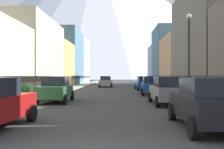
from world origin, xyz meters
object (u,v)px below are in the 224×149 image
at_px(car_right_2, 152,85).
at_px(car_right_1, 168,91).
at_px(streetlamp_right, 189,44).
at_px(car_left_1, 56,89).
at_px(car_right_0, 208,103).
at_px(car_right_3, 144,83).
at_px(potted_plant_0, 26,90).
at_px(pedestrian_0, 184,87).
at_px(car_driving_0, 106,82).

bearing_deg(car_right_2, car_right_1, -89.98).
bearing_deg(streetlamp_right, car_right_1, -151.50).
bearing_deg(car_right_1, car_left_1, 169.07).
xyz_separation_m(car_right_0, car_right_1, (0.00, 7.59, 0.00)).
relative_size(car_right_3, potted_plant_0, 4.47).
xyz_separation_m(car_left_1, streetlamp_right, (9.15, -0.63, 3.09)).
bearing_deg(car_right_3, potted_plant_0, -130.12).
height_order(car_right_3, streetlamp_right, streetlamp_right).
relative_size(car_right_1, pedestrian_0, 2.72).
bearing_deg(potted_plant_0, car_right_3, 49.88).
bearing_deg(car_right_1, potted_plant_0, 158.15).
xyz_separation_m(car_driving_0, streetlamp_right, (6.95, -24.51, 3.09)).
relative_size(potted_plant_0, streetlamp_right, 0.17).
relative_size(car_right_0, car_driving_0, 1.00).
bearing_deg(pedestrian_0, car_right_2, 133.19).
xyz_separation_m(car_right_3, streetlamp_right, (1.55, -16.31, 3.09)).
distance_m(car_right_0, car_right_2, 16.11).
xyz_separation_m(car_right_2, car_right_3, (0.00, 8.63, 0.00)).
height_order(car_right_3, pedestrian_0, car_right_3).
height_order(car_right_3, car_driving_0, same).
height_order(potted_plant_0, pedestrian_0, pedestrian_0).
relative_size(car_right_0, pedestrian_0, 2.71).
relative_size(car_right_2, potted_plant_0, 4.49).
distance_m(car_right_3, potted_plant_0, 16.76).
height_order(car_right_2, car_driving_0, same).
bearing_deg(car_left_1, streetlamp_right, -3.92).
height_order(car_right_2, pedestrian_0, car_right_2).
bearing_deg(car_right_0, streetlamp_right, 79.58).
xyz_separation_m(car_right_0, car_right_2, (-0.00, 16.11, 0.00)).
distance_m(car_right_0, car_right_1, 7.59).
bearing_deg(car_driving_0, potted_plant_0, -104.41).
relative_size(car_right_0, streetlamp_right, 0.75).
bearing_deg(car_left_1, car_right_2, 42.87).
xyz_separation_m(car_left_1, potted_plant_0, (-3.20, 2.86, -0.20)).
height_order(car_driving_0, streetlamp_right, streetlamp_right).
distance_m(car_left_1, potted_plant_0, 4.30).
relative_size(car_right_3, pedestrian_0, 2.74).
bearing_deg(car_driving_0, pedestrian_0, -68.01).
xyz_separation_m(car_left_1, car_right_1, (7.60, -1.47, 0.00)).
distance_m(car_left_1, car_right_2, 10.37).
xyz_separation_m(car_right_1, potted_plant_0, (-10.80, 4.33, -0.20)).
relative_size(car_right_1, car_right_3, 0.99).
bearing_deg(car_right_3, car_left_1, -115.87).
distance_m(car_right_1, car_right_3, 17.15).
height_order(car_right_2, streetlamp_right, streetlamp_right).
distance_m(car_right_1, car_right_2, 8.52).
relative_size(car_right_0, potted_plant_0, 4.43).
distance_m(car_left_1, car_right_0, 11.83).
xyz_separation_m(pedestrian_0, streetlamp_right, (-0.90, -5.07, 3.09)).
distance_m(potted_plant_0, pedestrian_0, 13.35).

